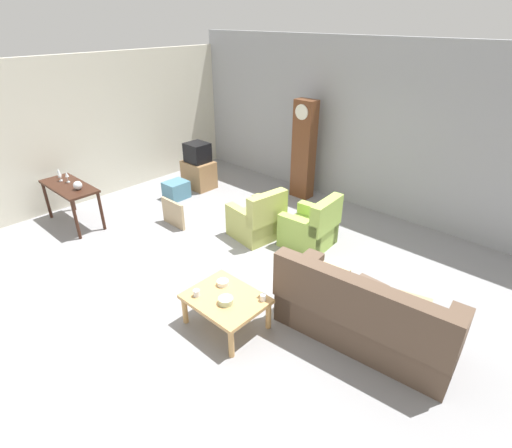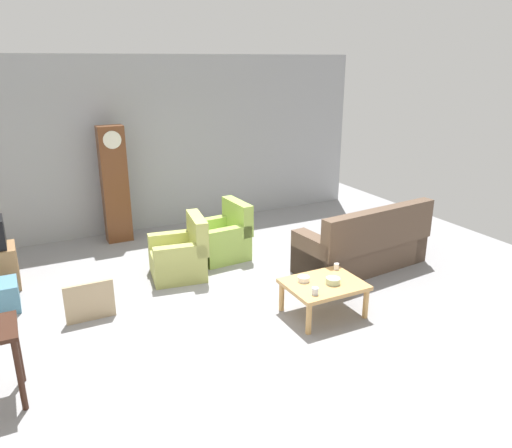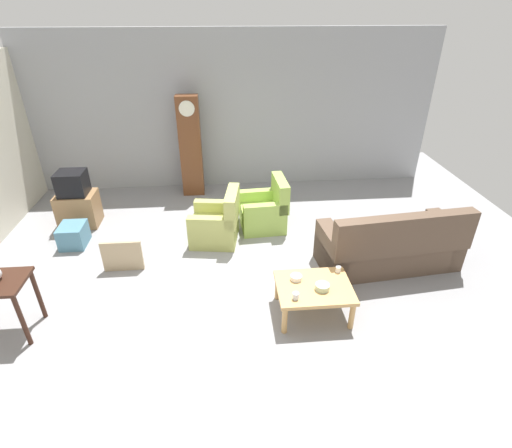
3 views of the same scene
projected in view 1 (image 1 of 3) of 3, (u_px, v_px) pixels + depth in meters
The scene contains 21 objects.
ground_plane at pixel (228, 272), 6.07m from camera, with size 10.40×10.40×0.00m, color gray.
garage_door_wall at pixel (359, 126), 7.65m from camera, with size 8.40×0.16×3.20m, color #9EA0A5.
pegboard_wall_left at pixel (100, 128), 8.16m from camera, with size 0.12×6.40×2.88m, color beige.
couch_floral at pixel (364, 316), 4.66m from camera, with size 2.18×1.08×1.04m.
armchair_olive_near at pixel (257, 221), 6.91m from camera, with size 0.89×0.87×0.92m.
armchair_olive_far at pixel (311, 229), 6.65m from camera, with size 0.84×0.81×0.92m.
coffee_table_wood at pixel (226, 301), 4.88m from camera, with size 0.96×0.76×0.44m.
console_table_dark at pixel (70, 191), 7.19m from camera, with size 1.30×0.56×0.78m.
grandfather_clock at pixel (304, 150), 8.15m from camera, with size 0.44×0.30×2.05m.
tv_stand_cabinet at pixel (199, 174), 8.93m from camera, with size 0.68×0.52×0.61m, color #997047.
tv_crt at pixel (197, 152), 8.68m from camera, with size 0.48×0.44×0.42m, color black.
framed_picture_leaning at pixel (173, 213), 7.30m from camera, with size 0.60×0.05×0.50m, color tan.
storage_box_blue at pixel (176, 190), 8.45m from camera, with size 0.40×0.48×0.37m, color teal.
glass_dome_cloche at pixel (78, 185), 6.93m from camera, with size 0.15×0.15×0.15m, color silver.
cup_white_porcelain at pixel (263, 298), 4.77m from camera, with size 0.07×0.07×0.08m, color white.
cup_blue_rimmed at pixel (197, 293), 4.85m from camera, with size 0.08×0.08×0.09m, color silver.
bowl_white_stacked at pixel (223, 283), 5.05m from camera, with size 0.15×0.15×0.06m, color white.
bowl_shallow_green at pixel (226, 301), 4.73m from camera, with size 0.18×0.18×0.08m, color #B2C69E.
wine_glass_tall at pixel (58, 171), 7.41m from camera, with size 0.06×0.06×0.19m.
wine_glass_mid at pixel (59, 174), 7.25m from camera, with size 0.07×0.07×0.20m.
wine_glass_short at pixel (67, 176), 7.18m from camera, with size 0.07×0.07×0.21m.
Camera 1 is at (3.70, -3.38, 3.53)m, focal length 27.58 mm.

